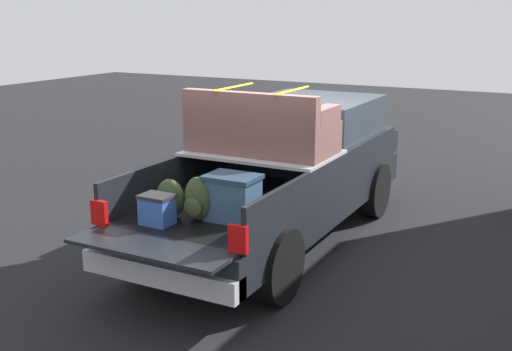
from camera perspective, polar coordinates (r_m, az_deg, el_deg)
name	(u,v)px	position (r m, az deg, el deg)	size (l,w,h in m)	color
ground_plane	(276,240)	(9.00, 1.81, -5.94)	(40.00, 40.00, 0.00)	black
pickup_truck	(288,168)	(9.03, 2.90, 0.65)	(6.05, 2.06, 2.23)	black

